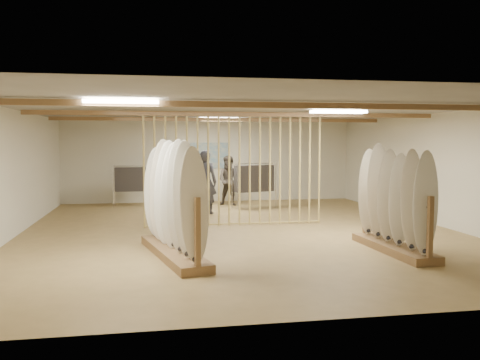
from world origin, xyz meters
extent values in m
plane|color=#9C7E4B|center=(0.00, 0.00, 0.00)|extent=(12.00, 12.00, 0.00)
plane|color=gray|center=(0.00, 0.00, 2.80)|extent=(12.00, 12.00, 0.00)
plane|color=beige|center=(0.00, 6.00, 1.40)|extent=(12.00, 0.00, 12.00)
plane|color=beige|center=(0.00, -6.00, 1.40)|extent=(12.00, 0.00, 12.00)
plane|color=beige|center=(-5.00, 0.00, 1.40)|extent=(0.00, 12.00, 12.00)
plane|color=beige|center=(5.00, 0.00, 1.40)|extent=(0.00, 12.00, 12.00)
cube|color=brown|center=(0.00, 0.00, 2.72)|extent=(9.50, 6.12, 0.10)
cube|color=white|center=(0.00, 0.00, 2.74)|extent=(1.20, 0.35, 0.06)
cylinder|color=tan|center=(-2.20, 0.80, 1.40)|extent=(0.05, 0.05, 2.78)
cylinder|color=tan|center=(-1.94, 0.80, 1.40)|extent=(0.05, 0.05, 2.78)
cylinder|color=tan|center=(-1.68, 0.80, 1.40)|extent=(0.05, 0.05, 2.78)
cylinder|color=tan|center=(-1.42, 0.80, 1.40)|extent=(0.05, 0.05, 2.78)
cylinder|color=tan|center=(-1.16, 0.80, 1.40)|extent=(0.05, 0.05, 2.78)
cylinder|color=tan|center=(-0.91, 0.80, 1.40)|extent=(0.05, 0.05, 2.78)
cylinder|color=tan|center=(-0.65, 0.80, 1.40)|extent=(0.05, 0.05, 2.78)
cylinder|color=tan|center=(-0.39, 0.80, 1.40)|extent=(0.05, 0.05, 2.78)
cylinder|color=tan|center=(-0.13, 0.80, 1.40)|extent=(0.05, 0.05, 2.78)
cylinder|color=tan|center=(0.13, 0.80, 1.40)|extent=(0.05, 0.05, 2.78)
cylinder|color=tan|center=(0.39, 0.80, 1.40)|extent=(0.05, 0.05, 2.78)
cylinder|color=tan|center=(0.65, 0.80, 1.40)|extent=(0.05, 0.05, 2.78)
cylinder|color=tan|center=(0.91, 0.80, 1.40)|extent=(0.05, 0.05, 2.78)
cylinder|color=tan|center=(1.16, 0.80, 1.40)|extent=(0.05, 0.05, 2.78)
cylinder|color=tan|center=(1.42, 0.80, 1.40)|extent=(0.05, 0.05, 2.78)
cylinder|color=tan|center=(1.68, 0.80, 1.40)|extent=(0.05, 0.05, 2.78)
cylinder|color=tan|center=(1.94, 0.80, 1.40)|extent=(0.05, 0.05, 2.78)
cylinder|color=tan|center=(2.20, 0.80, 1.40)|extent=(0.05, 0.05, 2.78)
cube|color=#2D669E|center=(0.00, 5.98, 1.60)|extent=(1.40, 0.03, 0.90)
cube|color=brown|center=(-1.65, -2.40, 0.08)|extent=(1.20, 3.00, 0.15)
cylinder|color=black|center=(-1.65, -2.40, 1.03)|extent=(0.65, 2.83, 0.01)
ellipsoid|color=silver|center=(-1.37, -3.64, 1.11)|extent=(0.50, 0.17, 1.91)
ellipsoid|color=white|center=(-1.47, -3.22, 1.11)|extent=(0.50, 0.17, 1.91)
ellipsoid|color=white|center=(-1.56, -2.81, 1.11)|extent=(0.50, 0.17, 1.91)
ellipsoid|color=white|center=(-1.65, -2.40, 1.11)|extent=(0.50, 0.17, 1.91)
ellipsoid|color=white|center=(-1.75, -1.98, 1.11)|extent=(0.50, 0.17, 1.91)
ellipsoid|color=silver|center=(-1.84, -1.57, 1.11)|extent=(0.50, 0.17, 1.91)
ellipsoid|color=white|center=(-1.93, -1.15, 1.11)|extent=(0.50, 0.17, 1.91)
cube|color=brown|center=(2.50, -2.68, 0.07)|extent=(0.66, 2.47, 0.15)
cylinder|color=black|center=(2.50, -2.68, 0.99)|extent=(0.13, 2.40, 0.01)
ellipsoid|color=white|center=(2.54, -3.70, 1.06)|extent=(0.48, 0.08, 1.83)
ellipsoid|color=silver|center=(2.53, -3.29, 1.06)|extent=(0.48, 0.08, 1.83)
ellipsoid|color=white|center=(2.51, -2.88, 1.06)|extent=(0.48, 0.08, 1.83)
ellipsoid|color=silver|center=(2.49, -2.47, 1.06)|extent=(0.48, 0.08, 1.83)
ellipsoid|color=silver|center=(2.47, -2.06, 1.06)|extent=(0.48, 0.08, 1.83)
ellipsoid|color=silver|center=(2.45, -1.65, 1.06)|extent=(0.48, 0.08, 1.83)
cylinder|color=silver|center=(-2.58, 5.02, 1.31)|extent=(1.26, 0.08, 0.03)
cube|color=black|center=(-2.58, 5.02, 0.88)|extent=(1.18, 0.36, 0.77)
cylinder|color=silver|center=(-2.58, 5.02, 0.68)|extent=(0.03, 0.03, 1.35)
cylinder|color=silver|center=(1.13, 3.84, 1.40)|extent=(1.29, 0.46, 0.03)
cube|color=black|center=(1.13, 3.84, 0.94)|extent=(1.30, 0.72, 0.82)
cylinder|color=silver|center=(1.13, 3.84, 0.73)|extent=(0.03, 0.03, 1.45)
imported|color=#2B2C34|center=(-0.49, 2.98, 1.05)|extent=(0.89, 0.74, 2.10)
imported|color=#39322C|center=(0.49, 4.72, 0.92)|extent=(1.08, 0.97, 1.84)
camera|label=1|loc=(-2.05, -11.57, 2.10)|focal=38.00mm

